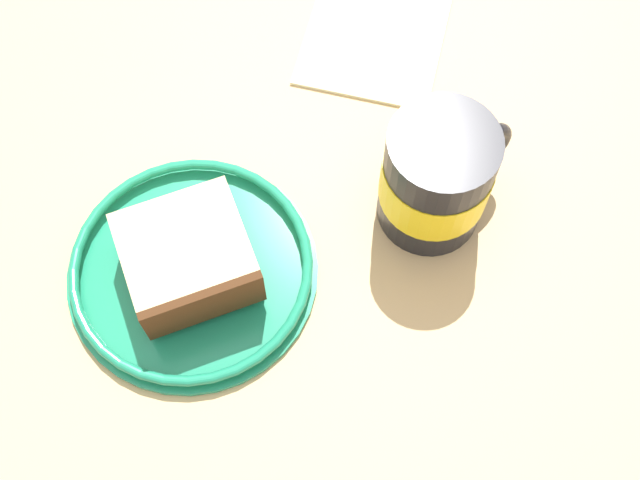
{
  "coord_description": "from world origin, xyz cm",
  "views": [
    {
      "loc": [
        9.55,
        -21.31,
        56.28
      ],
      "look_at": [
        1.33,
        1.24,
        3.0
      ],
      "focal_mm": 46.7,
      "sensor_mm": 36.0,
      "label": 1
    }
  ],
  "objects_px": {
    "small_plate": "(192,269)",
    "cake_slice": "(188,259)",
    "folded_napkin": "(374,36)",
    "tea_mug": "(437,177)"
  },
  "relations": [
    {
      "from": "small_plate",
      "to": "folded_napkin",
      "type": "relative_size",
      "value": 1.47
    },
    {
      "from": "cake_slice",
      "to": "folded_napkin",
      "type": "relative_size",
      "value": 0.95
    },
    {
      "from": "tea_mug",
      "to": "cake_slice",
      "type": "bearing_deg",
      "value": -142.51
    },
    {
      "from": "small_plate",
      "to": "folded_napkin",
      "type": "xyz_separation_m",
      "value": [
        0.06,
        0.25,
        -0.01
      ]
    },
    {
      "from": "small_plate",
      "to": "cake_slice",
      "type": "height_order",
      "value": "cake_slice"
    },
    {
      "from": "cake_slice",
      "to": "tea_mug",
      "type": "distance_m",
      "value": 0.18
    },
    {
      "from": "small_plate",
      "to": "cake_slice",
      "type": "xyz_separation_m",
      "value": [
        0.0,
        -0.0,
        0.02
      ]
    },
    {
      "from": "small_plate",
      "to": "folded_napkin",
      "type": "height_order",
      "value": "small_plate"
    },
    {
      "from": "small_plate",
      "to": "cake_slice",
      "type": "relative_size",
      "value": 1.55
    },
    {
      "from": "cake_slice",
      "to": "tea_mug",
      "type": "relative_size",
      "value": 1.17
    }
  ]
}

